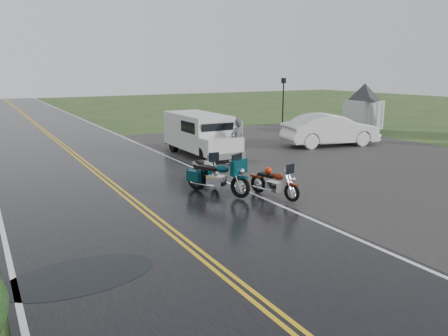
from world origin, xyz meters
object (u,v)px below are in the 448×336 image
at_px(person_at_van, 237,141).
at_px(lamp_post_far_right, 283,105).
at_px(visitor_center, 364,95).
at_px(motorcycle_teal, 240,178).
at_px(sedan_white, 330,130).
at_px(motorcycle_silver, 215,173).
at_px(motorcycle_red, 292,185).
at_px(van_white, 202,141).

height_order(person_at_van, lamp_post_far_right, lamp_post_far_right).
bearing_deg(visitor_center, motorcycle_teal, -148.11).
bearing_deg(person_at_van, sedan_white, -179.67).
distance_m(motorcycle_silver, sedan_white, 11.02).
relative_size(visitor_center, motorcycle_silver, 7.54).
height_order(visitor_center, motorcycle_teal, visitor_center).
relative_size(visitor_center, motorcycle_teal, 6.45).
bearing_deg(sedan_white, motorcycle_silver, 128.93).
bearing_deg(lamp_post_far_right, motorcycle_silver, -136.39).
bearing_deg(visitor_center, sedan_white, -149.13).
xyz_separation_m(motorcycle_teal, sedan_white, (9.77, 6.26, 0.14)).
relative_size(motorcycle_red, motorcycle_teal, 0.81).
bearing_deg(motorcycle_teal, van_white, 50.57).
xyz_separation_m(motorcycle_teal, lamp_post_far_right, (10.62, 11.68, 1.09)).
distance_m(van_white, lamp_post_far_right, 11.10).
relative_size(motorcycle_teal, sedan_white, 0.47).
height_order(visitor_center, person_at_van, visitor_center).
bearing_deg(sedan_white, lamp_post_far_right, 4.13).
bearing_deg(motorcycle_silver, motorcycle_red, -59.23).
relative_size(person_at_van, sedan_white, 0.37).
bearing_deg(van_white, lamp_post_far_right, 34.71).
xyz_separation_m(visitor_center, motorcycle_red, (-15.68, -11.65, -1.81)).
xyz_separation_m(motorcycle_red, van_white, (0.21, 6.66, 0.45)).
bearing_deg(lamp_post_far_right, motorcycle_teal, -132.27).
relative_size(motorcycle_silver, person_at_van, 1.07).
relative_size(motorcycle_teal, lamp_post_far_right, 0.68).
bearing_deg(motorcycle_red, lamp_post_far_right, 41.54).
distance_m(person_at_van, sedan_white, 6.96).
bearing_deg(lamp_post_far_right, person_at_van, -138.77).
distance_m(motorcycle_red, motorcycle_teal, 1.67).
bearing_deg(motorcycle_red, person_at_van, 61.97).
bearing_deg(sedan_white, visitor_center, -46.13).
bearing_deg(visitor_center, motorcycle_red, -143.38).
height_order(motorcycle_red, motorcycle_teal, motorcycle_teal).
bearing_deg(motorcycle_teal, motorcycle_red, -68.44).
relative_size(van_white, sedan_white, 1.00).
distance_m(motorcycle_teal, lamp_post_far_right, 15.83).
distance_m(visitor_center, person_at_van, 15.09).
height_order(visitor_center, van_white, visitor_center).
height_order(motorcycle_teal, person_at_van, person_at_van).
xyz_separation_m(sedan_white, lamp_post_far_right, (0.85, 5.43, 0.95)).
xyz_separation_m(visitor_center, motorcycle_teal, (-16.89, -10.51, -1.67)).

